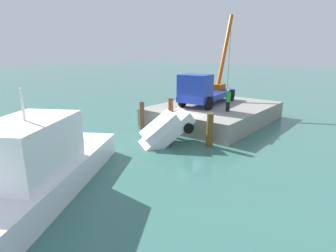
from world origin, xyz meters
TOP-DOWN VIEW (x-y plane):
  - ground at (0.00, 0.00)m, footprint 200.00×200.00m
  - dock at (-4.66, 0.00)m, footprint 10.23×7.78m
  - crane_truck at (-4.16, -0.73)m, footprint 9.51×3.21m
  - dock_worker at (-3.09, 1.96)m, footprint 0.34×0.34m
  - salvaged_car at (2.60, 0.39)m, footprint 4.23×3.61m
  - piling_near at (0.95, -2.90)m, footprint 0.34×0.34m
  - piling_mid at (1.08, -0.07)m, footprint 0.33×0.33m
  - piling_far at (1.02, 2.93)m, footprint 0.40×0.40m

SIDE VIEW (x-z plane):
  - ground at x=0.00m, z-range 0.00..0.00m
  - salvaged_car at x=2.60m, z-range -0.90..2.24m
  - dock at x=-4.66m, z-range 0.00..1.35m
  - piling_far at x=1.02m, z-range 0.00..2.05m
  - piling_near at x=0.95m, z-range 0.00..2.09m
  - piling_mid at x=1.08m, z-range 0.00..2.66m
  - dock_worker at x=-3.09m, z-range 1.36..3.02m
  - crane_truck at x=-4.16m, z-range -1.13..6.60m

